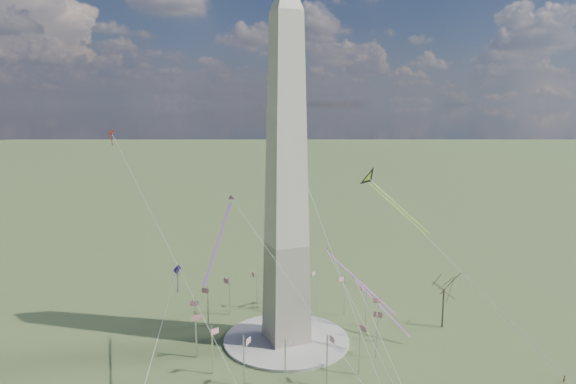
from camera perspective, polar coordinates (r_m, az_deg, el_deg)
name	(u,v)px	position (r m, az deg, el deg)	size (l,w,h in m)	color
ground	(286,341)	(153.38, -0.18, -16.21)	(2000.00, 2000.00, 0.00)	#3D552A
plaza	(286,340)	(153.20, -0.18, -16.08)	(36.00, 36.00, 0.80)	#A9A69B
washington_monument	(286,176)	(139.29, -0.19, 1.83)	(15.56, 15.56, 100.00)	#AFA993
flagpole_ring	(286,317)	(150.34, -0.18, -13.72)	(54.40, 54.40, 13.00)	silver
tree_near	(444,286)	(163.75, 16.96, -9.96)	(10.50, 10.50, 18.37)	#4E412F
person_east	(564,379)	(149.42, 28.33, -17.81)	(0.63, 0.41, 1.72)	gray
kite_delta_black	(371,181)	(158.38, 9.26, 1.26)	(15.26, 21.48, 18.12)	black
kite_diamond_purple	(177,273)	(142.14, -12.19, -8.75)	(1.91, 2.68, 8.10)	#3C1C80
kite_streamer_left	(349,271)	(144.80, 6.82, -8.73)	(12.79, 19.61, 15.27)	#EF253B
kite_streamer_mid	(223,226)	(128.88, -7.25, -3.72)	(13.96, 21.67, 16.84)	#EF253B
kite_streamer_right	(373,298)	(157.05, 9.44, -11.54)	(9.49, 19.01, 13.96)	#EF253B
kite_small_red	(111,134)	(165.48, -19.04, 6.14)	(1.54, 1.91, 5.03)	#EF3C1C
kite_small_white	(269,80)	(177.21, -2.14, 12.28)	(1.22, 1.85, 4.02)	white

